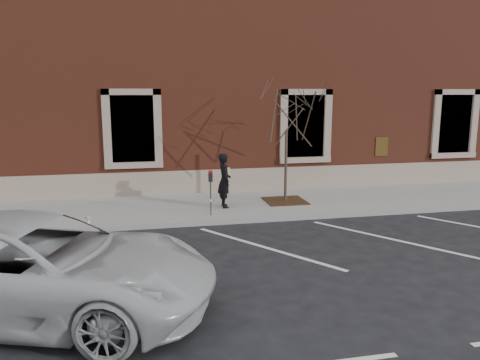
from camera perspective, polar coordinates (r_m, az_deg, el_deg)
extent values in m
plane|color=#28282B|center=(13.14, 0.55, -5.19)|extent=(120.00, 120.00, 0.00)
cube|color=gray|center=(14.77, -0.93, -3.10)|extent=(40.00, 3.50, 0.15)
cube|color=#9E9E99|center=(13.07, 0.59, -4.94)|extent=(40.00, 0.12, 0.15)
cube|color=brown|center=(20.28, -4.29, 11.78)|extent=(40.00, 8.50, 8.00)
cube|color=gray|center=(16.39, -2.13, -0.04)|extent=(40.00, 0.06, 0.80)
cube|color=black|center=(16.03, -12.94, 6.13)|extent=(1.40, 0.30, 2.20)
cube|color=gray|center=(16.00, -12.77, 1.80)|extent=(1.90, 0.20, 0.20)
cube|color=black|center=(17.03, 7.82, 6.55)|extent=(1.40, 0.30, 2.20)
cube|color=gray|center=(17.00, 7.91, 2.47)|extent=(1.90, 0.20, 0.20)
cube|color=black|center=(19.87, 24.43, 6.28)|extent=(1.40, 0.30, 2.20)
cube|color=gray|center=(19.85, 24.45, 2.78)|extent=(1.90, 0.20, 0.20)
imported|color=black|center=(14.10, -1.91, -0.05)|extent=(0.41, 0.61, 1.64)
cylinder|color=#595B60|center=(13.21, -3.60, -2.27)|extent=(0.04, 0.04, 0.97)
cube|color=black|center=(13.09, -3.63, 0.34)|extent=(0.12, 0.09, 0.25)
cube|color=red|center=(13.06, -3.64, 1.01)|extent=(0.11, 0.08, 0.06)
cube|color=white|center=(13.18, -3.57, -2.52)|extent=(0.05, 0.00, 0.07)
cube|color=#452B16|center=(15.05, 5.52, -2.54)|extent=(1.26, 1.26, 0.03)
cylinder|color=#433528|center=(14.84, 5.60, 1.69)|extent=(0.09, 0.09, 2.28)
imported|color=silver|center=(8.35, -23.71, -9.68)|extent=(6.40, 4.41, 1.63)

